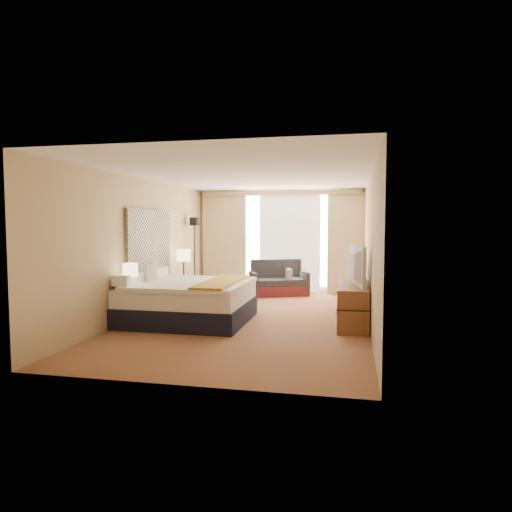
% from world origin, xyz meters
% --- Properties ---
extents(floor, '(4.20, 7.00, 0.02)m').
position_xyz_m(floor, '(0.00, 0.00, 0.00)').
color(floor, '#56181C').
rests_on(floor, ground).
extents(ceiling, '(4.20, 7.00, 0.02)m').
position_xyz_m(ceiling, '(0.00, 0.00, 2.60)').
color(ceiling, white).
rests_on(ceiling, wall_back).
extents(wall_back, '(4.20, 0.02, 2.60)m').
position_xyz_m(wall_back, '(0.00, 3.50, 1.30)').
color(wall_back, tan).
rests_on(wall_back, ground).
extents(wall_front, '(4.20, 0.02, 2.60)m').
position_xyz_m(wall_front, '(0.00, -3.50, 1.30)').
color(wall_front, tan).
rests_on(wall_front, ground).
extents(wall_left, '(0.02, 7.00, 2.60)m').
position_xyz_m(wall_left, '(-2.10, 0.00, 1.30)').
color(wall_left, tan).
rests_on(wall_left, ground).
extents(wall_right, '(0.02, 7.00, 2.60)m').
position_xyz_m(wall_right, '(2.10, 0.00, 1.30)').
color(wall_right, tan).
rests_on(wall_right, ground).
extents(headboard, '(0.06, 1.85, 1.50)m').
position_xyz_m(headboard, '(-2.06, 0.20, 1.28)').
color(headboard, black).
rests_on(headboard, wall_left).
extents(nightstand_left, '(0.45, 0.52, 0.55)m').
position_xyz_m(nightstand_left, '(-1.87, -1.05, 0.28)').
color(nightstand_left, brown).
rests_on(nightstand_left, floor).
extents(nightstand_right, '(0.45, 0.52, 0.55)m').
position_xyz_m(nightstand_right, '(-1.87, 1.45, 0.28)').
color(nightstand_right, brown).
rests_on(nightstand_right, floor).
extents(media_dresser, '(0.50, 1.80, 0.70)m').
position_xyz_m(media_dresser, '(1.83, 0.00, 0.35)').
color(media_dresser, brown).
rests_on(media_dresser, floor).
extents(window, '(2.30, 0.02, 2.30)m').
position_xyz_m(window, '(0.25, 3.47, 1.32)').
color(window, white).
rests_on(window, wall_back).
extents(curtains, '(4.12, 0.19, 2.56)m').
position_xyz_m(curtains, '(-0.00, 3.39, 1.41)').
color(curtains, '#C6BA8B').
rests_on(curtains, floor).
extents(bed, '(2.12, 1.93, 1.03)m').
position_xyz_m(bed, '(-1.06, -0.40, 0.38)').
color(bed, black).
rests_on(bed, floor).
extents(loveseat, '(1.55, 1.22, 0.86)m').
position_xyz_m(loveseat, '(0.04, 2.97, 0.28)').
color(loveseat, '#56181C').
rests_on(loveseat, floor).
extents(floor_lamp, '(0.24, 0.24, 1.90)m').
position_xyz_m(floor_lamp, '(-1.90, 2.33, 1.34)').
color(floor_lamp, black).
rests_on(floor_lamp, floor).
extents(desk_chair, '(0.50, 0.50, 1.04)m').
position_xyz_m(desk_chair, '(1.80, 0.91, 0.46)').
color(desk_chair, black).
rests_on(desk_chair, floor).
extents(lamp_left, '(0.25, 0.25, 0.53)m').
position_xyz_m(lamp_left, '(-1.84, -1.03, 0.96)').
color(lamp_left, black).
rests_on(lamp_left, nightstand_left).
extents(lamp_right, '(0.30, 0.30, 0.64)m').
position_xyz_m(lamp_right, '(-1.82, 1.39, 1.04)').
color(lamp_right, black).
rests_on(lamp_right, nightstand_right).
extents(tissue_box, '(0.12, 0.12, 0.10)m').
position_xyz_m(tissue_box, '(-1.87, -0.95, 0.60)').
color(tissue_box, '#8BBBD7').
rests_on(tissue_box, nightstand_left).
extents(telephone, '(0.18, 0.15, 0.06)m').
position_xyz_m(telephone, '(-1.84, 1.33, 0.58)').
color(telephone, black).
rests_on(telephone, nightstand_right).
extents(television, '(0.34, 1.18, 0.67)m').
position_xyz_m(television, '(1.78, -0.11, 1.04)').
color(television, black).
rests_on(television, media_dresser).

